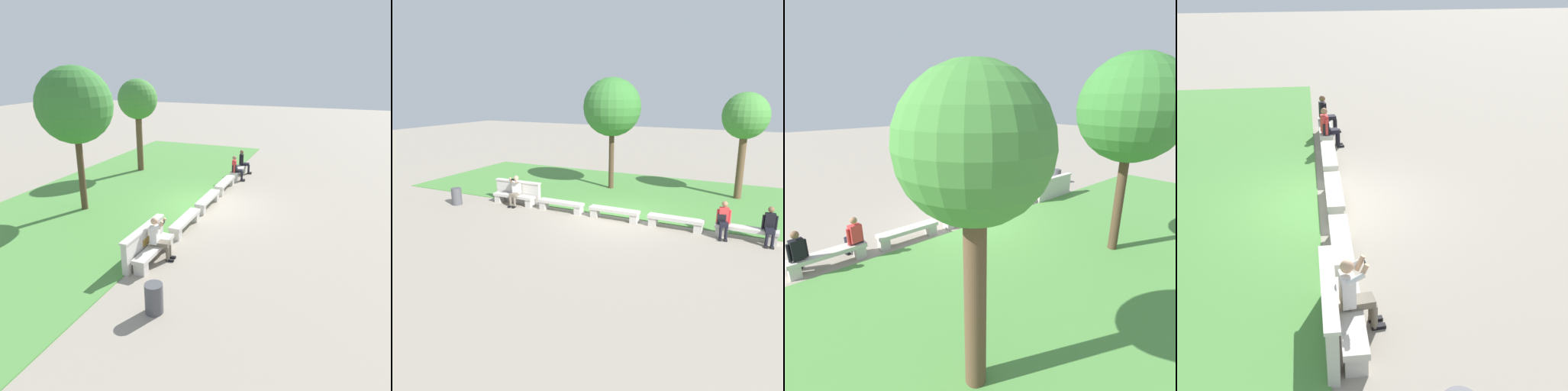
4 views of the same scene
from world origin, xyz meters
TOP-DOWN VIEW (x-y plane):
  - ground_plane at (0.00, 0.00)m, footprint 80.00×80.00m
  - bench_main at (-4.82, 0.00)m, footprint 2.03×0.40m
  - bench_near at (-2.41, 0.00)m, footprint 2.03×0.40m
  - bench_mid at (0.00, 0.00)m, footprint 2.03×0.40m
  - bench_far at (2.41, 0.00)m, footprint 2.03×0.40m
  - bench_end at (4.82, 0.00)m, footprint 2.03×0.40m
  - backrest_wall_with_plaque at (-4.82, 0.34)m, footprint 2.33×0.24m
  - person_photographer at (-4.66, -0.08)m, footprint 0.51×0.76m
  - person_distant at (4.07, -0.06)m, footprint 0.48×0.71m
  - person_companion at (5.51, -0.07)m, footprint 0.48×0.71m
  - backpack at (4.01, -0.01)m, footprint 0.28×0.24m

SIDE VIEW (x-z plane):
  - ground_plane at x=0.00m, z-range 0.00..0.00m
  - bench_main at x=-4.82m, z-range 0.08..0.53m
  - bench_near at x=-2.41m, z-range 0.08..0.53m
  - bench_mid at x=0.00m, z-range 0.08..0.53m
  - bench_far at x=2.41m, z-range 0.08..0.53m
  - bench_end at x=4.82m, z-range 0.08..0.53m
  - backrest_wall_with_plaque at x=-4.82m, z-range 0.01..1.02m
  - backpack at x=4.01m, z-range 0.41..0.84m
  - person_distant at x=4.07m, z-range 0.04..1.30m
  - person_companion at x=5.51m, z-range 0.04..1.30m
  - person_photographer at x=-4.66m, z-range 0.08..1.40m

